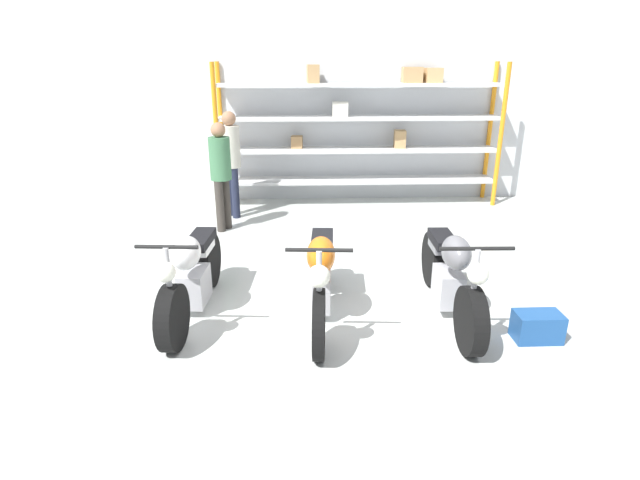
# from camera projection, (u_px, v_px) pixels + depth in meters

# --- Properties ---
(ground_plane) EXTENTS (30.00, 30.00, 0.00)m
(ground_plane) POSITION_uv_depth(u_px,v_px,m) (322.00, 315.00, 5.28)
(ground_plane) COLOR silver
(back_wall) EXTENTS (30.00, 0.08, 3.60)m
(back_wall) POSITION_uv_depth(u_px,v_px,m) (310.00, 102.00, 9.08)
(back_wall) COLOR silver
(back_wall) RESTS_ON ground_plane
(shelving_rack) EXTENTS (5.06, 0.63, 2.50)m
(shelving_rack) POSITION_uv_depth(u_px,v_px,m) (361.00, 129.00, 8.93)
(shelving_rack) COLOR orange
(shelving_rack) RESTS_ON ground_plane
(motorcycle_white) EXTENTS (0.56, 2.01, 1.01)m
(motorcycle_white) POSITION_uv_depth(u_px,v_px,m) (192.00, 275.00, 5.19)
(motorcycle_white) COLOR black
(motorcycle_white) RESTS_ON ground_plane
(motorcycle_orange) EXTENTS (0.58, 2.11, 1.04)m
(motorcycle_orange) POSITION_uv_depth(u_px,v_px,m) (321.00, 275.00, 5.06)
(motorcycle_orange) COLOR black
(motorcycle_orange) RESTS_ON ground_plane
(motorcycle_grey) EXTENTS (0.66, 2.13, 1.02)m
(motorcycle_grey) POSITION_uv_depth(u_px,v_px,m) (451.00, 275.00, 5.16)
(motorcycle_grey) COLOR black
(motorcycle_grey) RESTS_ON ground_plane
(person_browsing) EXTENTS (0.44, 0.44, 1.76)m
(person_browsing) POSITION_uv_depth(u_px,v_px,m) (231.00, 156.00, 8.22)
(person_browsing) COLOR #1E2338
(person_browsing) RESTS_ON ground_plane
(person_near_rack) EXTENTS (0.43, 0.43, 1.67)m
(person_near_rack) POSITION_uv_depth(u_px,v_px,m) (221.00, 168.00, 7.58)
(person_near_rack) COLOR #38332D
(person_near_rack) RESTS_ON ground_plane
(toolbox) EXTENTS (0.44, 0.26, 0.28)m
(toolbox) POSITION_uv_depth(u_px,v_px,m) (537.00, 327.00, 4.77)
(toolbox) COLOR #1E4C8C
(toolbox) RESTS_ON ground_plane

